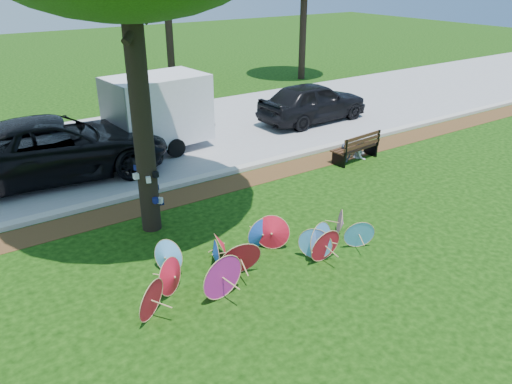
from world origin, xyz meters
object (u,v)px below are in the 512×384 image
Objects in this scene: black_van at (57,148)px; cargo_trailer at (158,109)px; parasol_pile at (256,253)px; person_right at (362,139)px; person_left at (345,144)px; dark_pickup at (313,102)px; park_bench at (355,147)px.

black_van is 3.47m from cargo_trailer.
person_right reaches higher than parasol_pile.
parasol_pile is 4.79× the size of person_left.
parasol_pile is at bearing 132.19° from dark_pickup.
black_van is at bearing 149.15° from park_bench.
park_bench is (6.05, 3.44, 0.06)m from parasol_pile.
parasol_pile is at bearing -174.60° from person_right.
cargo_trailer is 2.69× the size of person_left.
cargo_trailer is at bearing 153.04° from person_left.
black_van reaches higher than dark_pickup.
person_left is (4.25, -4.31, -0.80)m from cargo_trailer.
dark_pickup is at bearing -8.05° from cargo_trailer.
person_left is at bearing 166.65° from park_bench.
person_left is at bearing 151.07° from dark_pickup.
black_van is 3.67× the size of park_bench.
person_left is 0.92× the size of person_right.
person_right is (-1.35, -4.01, -0.16)m from dark_pickup.
black_van is 9.71m from dark_pickup.
park_bench is 1.50× the size of person_left.
park_bench is 0.37m from person_left.
person_right is at bearing 18.38° from person_left.
black_van is at bearing 105.00° from parasol_pile.
black_van is 8.54m from person_left.
dark_pickup is 6.34m from cargo_trailer.
parasol_pile is 7.99m from cargo_trailer.
cargo_trailer is 1.80× the size of park_bench.
black_van is 5.49× the size of person_left.
dark_pickup reaches higher than person_right.
dark_pickup is at bearing 44.03° from parasol_pile.
park_bench is 1.38× the size of person_right.
cargo_trailer is (1.45, 7.79, 0.99)m from parasol_pile.
person_right is (0.70, 0.00, 0.05)m from person_left.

